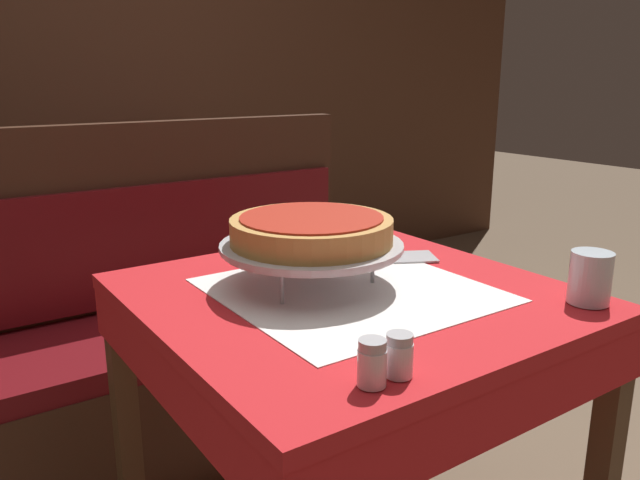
{
  "coord_description": "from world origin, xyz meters",
  "views": [
    {
      "loc": [
        -0.71,
        -0.93,
        1.15
      ],
      "look_at": [
        -0.05,
        0.04,
        0.84
      ],
      "focal_mm": 35.0,
      "sensor_mm": 36.0,
      "label": 1
    }
  ],
  "objects_px": {
    "condiment_caddy": "(165,165)",
    "deep_dish_pizza": "(312,229)",
    "dining_table_rear": "(169,196)",
    "dining_table_front": "(350,333)",
    "salt_shaker": "(372,363)",
    "water_glass_near": "(590,278)",
    "pizza_pan_stand": "(312,247)",
    "napkin_holder": "(271,231)",
    "pizza_server": "(382,257)",
    "pepper_shaker": "(399,355)",
    "booth_bench": "(180,356)"
  },
  "relations": [
    {
      "from": "dining_table_rear",
      "to": "booth_bench",
      "type": "distance_m",
      "value": 0.96
    },
    {
      "from": "water_glass_near",
      "to": "pepper_shaker",
      "type": "xyz_separation_m",
      "value": [
        -0.49,
        -0.02,
        -0.02
      ]
    },
    {
      "from": "pizza_pan_stand",
      "to": "water_glass_near",
      "type": "distance_m",
      "value": 0.53
    },
    {
      "from": "pepper_shaker",
      "to": "salt_shaker",
      "type": "bearing_deg",
      "value": -180.0
    },
    {
      "from": "pizza_server",
      "to": "condiment_caddy",
      "type": "distance_m",
      "value": 1.39
    },
    {
      "from": "dining_table_front",
      "to": "condiment_caddy",
      "type": "distance_m",
      "value": 1.54
    },
    {
      "from": "salt_shaker",
      "to": "condiment_caddy",
      "type": "bearing_deg",
      "value": 77.45
    },
    {
      "from": "pizza_pan_stand",
      "to": "condiment_caddy",
      "type": "relative_size",
      "value": 2.06
    },
    {
      "from": "dining_table_rear",
      "to": "dining_table_front",
      "type": "bearing_deg",
      "value": -98.75
    },
    {
      "from": "dining_table_rear",
      "to": "salt_shaker",
      "type": "relative_size",
      "value": 11.13
    },
    {
      "from": "dining_table_front",
      "to": "dining_table_rear",
      "type": "bearing_deg",
      "value": 81.25
    },
    {
      "from": "condiment_caddy",
      "to": "dining_table_front",
      "type": "bearing_deg",
      "value": -97.41
    },
    {
      "from": "condiment_caddy",
      "to": "water_glass_near",
      "type": "bearing_deg",
      "value": -86.1
    },
    {
      "from": "booth_bench",
      "to": "pepper_shaker",
      "type": "bearing_deg",
      "value": -95.15
    },
    {
      "from": "salt_shaker",
      "to": "booth_bench",
      "type": "bearing_deg",
      "value": 82.37
    },
    {
      "from": "condiment_caddy",
      "to": "pepper_shaker",
      "type": "bearing_deg",
      "value": -101.1
    },
    {
      "from": "pizza_server",
      "to": "salt_shaker",
      "type": "xyz_separation_m",
      "value": [
        -0.4,
        -0.46,
        0.03
      ]
    },
    {
      "from": "pizza_pan_stand",
      "to": "pepper_shaker",
      "type": "height_order",
      "value": "pizza_pan_stand"
    },
    {
      "from": "pizza_pan_stand",
      "to": "napkin_holder",
      "type": "bearing_deg",
      "value": 76.5
    },
    {
      "from": "pizza_pan_stand",
      "to": "condiment_caddy",
      "type": "height_order",
      "value": "condiment_caddy"
    },
    {
      "from": "pizza_pan_stand",
      "to": "pizza_server",
      "type": "xyz_separation_m",
      "value": [
        0.24,
        0.06,
        -0.07
      ]
    },
    {
      "from": "water_glass_near",
      "to": "pepper_shaker",
      "type": "bearing_deg",
      "value": -177.53
    },
    {
      "from": "dining_table_front",
      "to": "pizza_server",
      "type": "relative_size",
      "value": 2.95
    },
    {
      "from": "napkin_holder",
      "to": "booth_bench",
      "type": "bearing_deg",
      "value": 101.22
    },
    {
      "from": "dining_table_front",
      "to": "condiment_caddy",
      "type": "height_order",
      "value": "condiment_caddy"
    },
    {
      "from": "water_glass_near",
      "to": "pepper_shaker",
      "type": "relative_size",
      "value": 1.55
    },
    {
      "from": "dining_table_front",
      "to": "pizza_pan_stand",
      "type": "relative_size",
      "value": 2.15
    },
    {
      "from": "pizza_server",
      "to": "pepper_shaker",
      "type": "xyz_separation_m",
      "value": [
        -0.36,
        -0.46,
        0.03
      ]
    },
    {
      "from": "water_glass_near",
      "to": "pepper_shaker",
      "type": "height_order",
      "value": "water_glass_near"
    },
    {
      "from": "dining_table_front",
      "to": "deep_dish_pizza",
      "type": "bearing_deg",
      "value": 122.7
    },
    {
      "from": "salt_shaker",
      "to": "deep_dish_pizza",
      "type": "bearing_deg",
      "value": 67.19
    },
    {
      "from": "pizza_server",
      "to": "pepper_shaker",
      "type": "relative_size",
      "value": 4.24
    },
    {
      "from": "water_glass_near",
      "to": "deep_dish_pizza",
      "type": "bearing_deg",
      "value": 133.97
    },
    {
      "from": "salt_shaker",
      "to": "dining_table_rear",
      "type": "bearing_deg",
      "value": 76.64
    },
    {
      "from": "water_glass_near",
      "to": "condiment_caddy",
      "type": "distance_m",
      "value": 1.83
    },
    {
      "from": "dining_table_rear",
      "to": "napkin_holder",
      "type": "distance_m",
      "value": 1.3
    },
    {
      "from": "dining_table_rear",
      "to": "napkin_holder",
      "type": "bearing_deg",
      "value": -100.16
    },
    {
      "from": "napkin_holder",
      "to": "deep_dish_pizza",
      "type": "bearing_deg",
      "value": -103.5
    },
    {
      "from": "dining_table_rear",
      "to": "water_glass_near",
      "type": "bearing_deg",
      "value": -87.88
    },
    {
      "from": "condiment_caddy",
      "to": "deep_dish_pizza",
      "type": "bearing_deg",
      "value": -99.52
    },
    {
      "from": "condiment_caddy",
      "to": "pizza_pan_stand",
      "type": "bearing_deg",
      "value": -99.52
    },
    {
      "from": "dining_table_front",
      "to": "pizza_server",
      "type": "height_order",
      "value": "pizza_server"
    },
    {
      "from": "dining_table_rear",
      "to": "salt_shaker",
      "type": "height_order",
      "value": "salt_shaker"
    },
    {
      "from": "pizza_pan_stand",
      "to": "pizza_server",
      "type": "distance_m",
      "value": 0.25
    },
    {
      "from": "dining_table_front",
      "to": "pepper_shaker",
      "type": "distance_m",
      "value": 0.39
    },
    {
      "from": "salt_shaker",
      "to": "napkin_holder",
      "type": "xyz_separation_m",
      "value": [
        0.24,
        0.68,
        0.01
      ]
    },
    {
      "from": "dining_table_front",
      "to": "pizza_server",
      "type": "bearing_deg",
      "value": 34.2
    },
    {
      "from": "deep_dish_pizza",
      "to": "salt_shaker",
      "type": "distance_m",
      "value": 0.44
    },
    {
      "from": "pizza_pan_stand",
      "to": "condiment_caddy",
      "type": "bearing_deg",
      "value": 80.48
    },
    {
      "from": "salt_shaker",
      "to": "pepper_shaker",
      "type": "relative_size",
      "value": 1.06
    }
  ]
}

